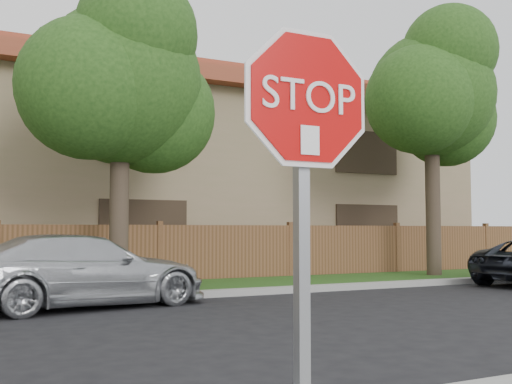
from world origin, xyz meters
TOP-DOWN VIEW (x-y plane):
  - far_curb at (0.00, 8.15)m, footprint 70.00×0.30m
  - grass_strip at (0.00, 9.80)m, footprint 70.00×3.00m
  - tree_mid at (2.52, 9.57)m, footprint 4.80×3.90m
  - tree_right at (12.02, 9.57)m, footprint 4.80×3.90m
  - stop_sign at (0.82, -1.48)m, footprint 1.01×0.13m
  - sedan_right at (1.35, 7.60)m, footprint 5.03×2.72m

SIDE VIEW (x-z plane):
  - grass_strip at x=0.00m, z-range 0.00..0.12m
  - far_curb at x=0.00m, z-range 0.00..0.15m
  - sedan_right at x=1.35m, z-range 0.00..1.38m
  - stop_sign at x=0.82m, z-range 0.55..3.11m
  - tree_mid at x=2.52m, z-range 1.20..8.55m
  - tree_right at x=12.02m, z-range 1.47..9.67m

